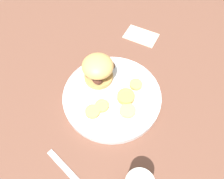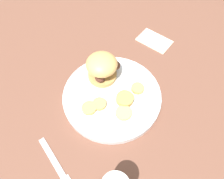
% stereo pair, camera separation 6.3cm
% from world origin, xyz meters
% --- Properties ---
extents(ground_plane, '(4.00, 4.00, 0.00)m').
position_xyz_m(ground_plane, '(0.00, 0.00, 0.00)').
color(ground_plane, brown).
extents(dinner_plate, '(0.29, 0.29, 0.02)m').
position_xyz_m(dinner_plate, '(0.00, 0.00, 0.01)').
color(dinner_plate, white).
rests_on(dinner_plate, ground_plane).
extents(sandwich, '(0.10, 0.11, 0.09)m').
position_xyz_m(sandwich, '(0.07, 0.01, 0.07)').
color(sandwich, tan).
rests_on(sandwich, dinner_plate).
extents(potato_round_0, '(0.04, 0.04, 0.01)m').
position_xyz_m(potato_round_0, '(-0.03, 0.07, 0.03)').
color(potato_round_0, tan).
rests_on(potato_round_0, dinner_plate).
extents(potato_round_1, '(0.04, 0.04, 0.01)m').
position_xyz_m(potato_round_1, '(0.00, -0.08, 0.03)').
color(potato_round_1, tan).
rests_on(potato_round_1, dinner_plate).
extents(potato_round_2, '(0.05, 0.05, 0.02)m').
position_xyz_m(potato_round_2, '(-0.03, -0.03, 0.03)').
color(potato_round_2, tan).
rests_on(potato_round_2, dinner_plate).
extents(potato_round_3, '(0.05, 0.05, 0.01)m').
position_xyz_m(potato_round_3, '(-0.07, -0.02, 0.03)').
color(potato_round_3, '#DBB766').
rests_on(potato_round_3, dinner_plate).
extents(potato_round_4, '(0.04, 0.04, 0.01)m').
position_xyz_m(potato_round_4, '(-0.03, 0.04, 0.03)').
color(potato_round_4, tan).
rests_on(potato_round_4, dinner_plate).
extents(fork, '(0.16, 0.09, 0.00)m').
position_xyz_m(fork, '(-0.17, 0.18, 0.00)').
color(fork, silver).
rests_on(fork, ground_plane).
extents(napkin, '(0.14, 0.13, 0.01)m').
position_xyz_m(napkin, '(0.20, -0.20, 0.00)').
color(napkin, beige).
rests_on(napkin, ground_plane).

